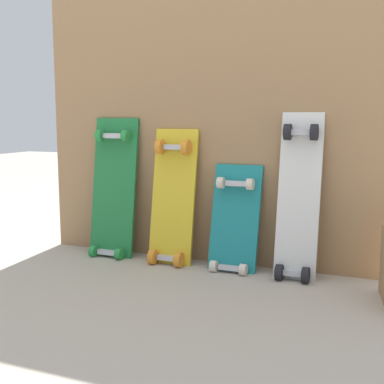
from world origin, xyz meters
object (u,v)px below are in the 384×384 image
skateboard_green (113,194)px  skateboard_yellow (172,203)px  skateboard_teal (234,226)px  skateboard_white (298,203)px

skateboard_green → skateboard_yellow: (0.32, -0.01, -0.02)m
skateboard_yellow → skateboard_teal: size_ratio=1.27×
skateboard_white → skateboard_green: bearing=179.3°
skateboard_teal → skateboard_white: 0.31m
skateboard_yellow → skateboard_teal: skateboard_yellow is taller
skateboard_green → skateboard_teal: skateboard_green is taller
skateboard_yellow → skateboard_teal: bearing=-0.7°
skateboard_teal → skateboard_yellow: bearing=179.3°
skateboard_yellow → skateboard_teal: (0.31, -0.00, -0.08)m
skateboard_green → skateboard_white: bearing=-0.7°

